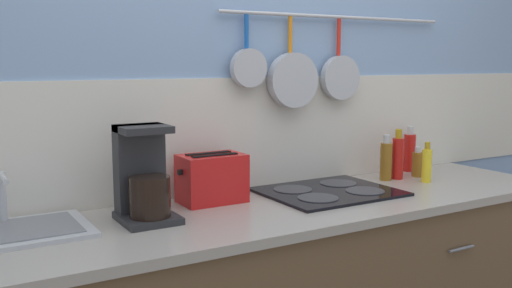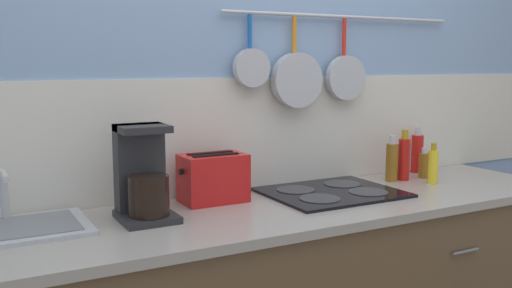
{
  "view_description": "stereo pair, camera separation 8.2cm",
  "coord_description": "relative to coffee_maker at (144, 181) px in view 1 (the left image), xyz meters",
  "views": [
    {
      "loc": [
        -1.21,
        -1.78,
        1.48
      ],
      "look_at": [
        -0.15,
        0.0,
        1.18
      ],
      "focal_mm": 40.0,
      "sensor_mm": 36.0,
      "label": 1
    },
    {
      "loc": [
        -1.14,
        -1.82,
        1.48
      ],
      "look_at": [
        -0.15,
        0.0,
        1.18
      ],
      "focal_mm": 40.0,
      "sensor_mm": 36.0,
      "label": 2
    }
  ],
  "objects": [
    {
      "name": "bottle_olive_oil",
      "position": [
        1.27,
        0.06,
        -0.03
      ],
      "size": [
        0.05,
        0.05,
        0.24
      ],
      "color": "red",
      "rests_on": "countertop"
    },
    {
      "name": "toaster",
      "position": [
        0.31,
        0.11,
        -0.04
      ],
      "size": [
        0.27,
        0.16,
        0.19
      ],
      "color": "red",
      "rests_on": "countertop"
    },
    {
      "name": "bottle_sesame_oil",
      "position": [
        1.39,
        0.05,
        -0.07
      ],
      "size": [
        0.05,
        0.05,
        0.14
      ],
      "color": "#8C5919",
      "rests_on": "countertop"
    },
    {
      "name": "coffee_maker",
      "position": [
        0.0,
        0.0,
        0.0
      ],
      "size": [
        0.19,
        0.22,
        0.33
      ],
      "color": "#262628",
      "rests_on": "countertop"
    },
    {
      "name": "bottle_vinegar",
      "position": [
        1.46,
        0.17,
        -0.04
      ],
      "size": [
        0.06,
        0.06,
        0.23
      ],
      "color": "red",
      "rests_on": "countertop"
    },
    {
      "name": "bottle_hot_sauce",
      "position": [
        1.33,
        -0.06,
        -0.06
      ],
      "size": [
        0.04,
        0.04,
        0.19
      ],
      "color": "yellow",
      "rests_on": "countertop"
    },
    {
      "name": "countertop",
      "position": [
        0.55,
        -0.09,
        -0.16
      ],
      "size": [
        2.56,
        0.63,
        0.03
      ],
      "color": "#A59E93",
      "rests_on": "cabinet_base"
    },
    {
      "name": "wall_back",
      "position": [
        0.55,
        0.27,
        0.21
      ],
      "size": [
        7.2,
        0.13,
        2.6
      ],
      "color": "#84A3CC",
      "rests_on": "ground_plane"
    },
    {
      "name": "sink_basin",
      "position": [
        -0.44,
        0.05,
        -0.12
      ],
      "size": [
        0.5,
        0.34,
        0.19
      ],
      "color": "#B7BABF",
      "rests_on": "countertop"
    },
    {
      "name": "cooktop",
      "position": [
        0.81,
        -0.01,
        -0.13
      ],
      "size": [
        0.54,
        0.45,
        0.01
      ],
      "color": "black",
      "rests_on": "countertop"
    },
    {
      "name": "bottle_dish_soap",
      "position": [
        1.2,
        0.07,
        -0.04
      ],
      "size": [
        0.06,
        0.06,
        0.21
      ],
      "color": "#8C5919",
      "rests_on": "countertop"
    }
  ]
}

